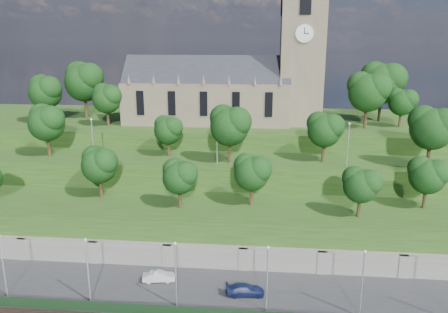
# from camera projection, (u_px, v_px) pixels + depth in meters

# --- Properties ---
(promenade) EXTENTS (160.00, 12.00, 2.00)m
(promenade) POSITION_uv_depth(u_px,v_px,m) (199.00, 297.00, 52.38)
(promenade) COLOR #2D2D30
(promenade) RESTS_ON ground
(fence) EXTENTS (160.00, 0.10, 1.20)m
(fence) POSITION_uv_depth(u_px,v_px,m) (192.00, 312.00, 46.77)
(fence) COLOR #173319
(fence) RESTS_ON promenade
(retaining_wall) EXTENTS (160.00, 2.10, 5.00)m
(retaining_wall) POSITION_uv_depth(u_px,v_px,m) (206.00, 261.00, 57.73)
(retaining_wall) COLOR slate
(retaining_wall) RESTS_ON ground
(embankment_lower) EXTENTS (160.00, 12.00, 8.00)m
(embankment_lower) POSITION_uv_depth(u_px,v_px,m) (211.00, 232.00, 63.15)
(embankment_lower) COLOR #244416
(embankment_lower) RESTS_ON ground
(embankment_upper) EXTENTS (160.00, 10.00, 12.00)m
(embankment_upper) POSITION_uv_depth(u_px,v_px,m) (219.00, 193.00, 73.21)
(embankment_upper) COLOR #244416
(embankment_upper) RESTS_ON ground
(hilltop) EXTENTS (160.00, 32.00, 15.00)m
(hilltop) POSITION_uv_depth(u_px,v_px,m) (229.00, 153.00, 93.03)
(hilltop) COLOR #244416
(hilltop) RESTS_ON ground
(church) EXTENTS (38.60, 12.35, 27.60)m
(church) POSITION_uv_depth(u_px,v_px,m) (232.00, 84.00, 85.23)
(church) COLOR brown
(church) RESTS_ON hilltop
(trees_lower) EXTENTS (66.49, 8.91, 7.84)m
(trees_lower) POSITION_uv_depth(u_px,v_px,m) (227.00, 173.00, 61.01)
(trees_lower) COLOR #312513
(trees_lower) RESTS_ON embankment_lower
(trees_upper) EXTENTS (67.48, 8.46, 9.44)m
(trees_upper) POSITION_uv_depth(u_px,v_px,m) (249.00, 125.00, 68.60)
(trees_upper) COLOR #312513
(trees_upper) RESTS_ON embankment_upper
(trees_hilltop) EXTENTS (74.28, 16.66, 11.83)m
(trees_hilltop) POSITION_uv_depth(u_px,v_px,m) (230.00, 86.00, 85.06)
(trees_hilltop) COLOR #312513
(trees_hilltop) RESTS_ON hilltop
(lamp_posts_promenade) EXTENTS (60.36, 0.36, 7.81)m
(lamp_posts_promenade) POSITION_uv_depth(u_px,v_px,m) (176.00, 270.00, 47.77)
(lamp_posts_promenade) COLOR #B2B2B7
(lamp_posts_promenade) RESTS_ON promenade
(lamp_posts_upper) EXTENTS (40.36, 0.36, 6.91)m
(lamp_posts_upper) POSITION_uv_depth(u_px,v_px,m) (217.00, 139.00, 67.74)
(lamp_posts_upper) COLOR #B2B2B7
(lamp_posts_upper) RESTS_ON embankment_upper
(car_middle) EXTENTS (4.11, 2.02, 1.30)m
(car_middle) POSITION_uv_depth(u_px,v_px,m) (159.00, 276.00, 53.81)
(car_middle) COLOR #B4B5B9
(car_middle) RESTS_ON promenade
(car_right) EXTENTS (4.70, 2.30, 1.32)m
(car_right) POSITION_uv_depth(u_px,v_px,m) (245.00, 290.00, 50.89)
(car_right) COLOR #161F4D
(car_right) RESTS_ON promenade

